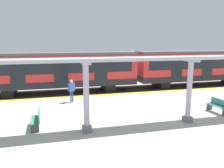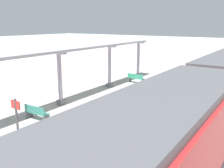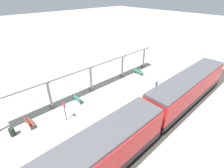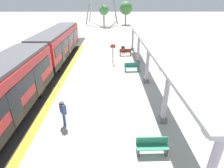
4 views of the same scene
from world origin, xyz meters
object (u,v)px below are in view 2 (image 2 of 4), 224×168
object	(u,v)px
bench_mid_platform	(36,113)
passenger_waiting_near_edge	(178,84)
bench_near_end	(136,78)
platform_info_sign	(17,119)
canopy_pillar_third	(60,78)
canopy_pillar_nearest	(138,59)
canopy_pillar_second	(110,66)

from	to	relation	value
bench_mid_platform	passenger_waiting_near_edge	world-z (taller)	passenger_waiting_near_edge
bench_near_end	passenger_waiting_near_edge	bearing A→B (deg)	154.88
platform_info_sign	bench_near_end	bearing A→B (deg)	-82.81
canopy_pillar_third	passenger_waiting_near_edge	distance (m)	8.26
canopy_pillar_nearest	canopy_pillar_third	bearing A→B (deg)	90.00
bench_near_end	bench_mid_platform	distance (m)	10.78
canopy_pillar_second	bench_mid_platform	xyz separation A→B (m)	(-0.96, 8.37, -1.31)
platform_info_sign	canopy_pillar_nearest	bearing A→B (deg)	-79.81
canopy_pillar_third	bench_near_end	size ratio (longest dim) A/B	2.29
canopy_pillar_second	platform_info_sign	distance (m)	11.20
canopy_pillar_nearest	bench_mid_platform	xyz separation A→B (m)	(-0.96, 13.33, -1.31)
canopy_pillar_nearest	bench_near_end	size ratio (longest dim) A/B	2.29
bench_near_end	passenger_waiting_near_edge	size ratio (longest dim) A/B	0.91
canopy_pillar_third	bench_mid_platform	bearing A→B (deg)	109.08
canopy_pillar_nearest	platform_info_sign	world-z (taller)	canopy_pillar_nearest
bench_near_end	passenger_waiting_near_edge	world-z (taller)	passenger_waiting_near_edge
canopy_pillar_nearest	bench_near_end	bearing A→B (deg)	114.57
bench_mid_platform	platform_info_sign	world-z (taller)	platform_info_sign
bench_near_end	platform_info_sign	distance (m)	13.37
canopy_pillar_nearest	canopy_pillar_second	xyz separation A→B (m)	(0.00, 4.96, 0.00)
passenger_waiting_near_edge	bench_near_end	bearing A→B (deg)	-25.12
passenger_waiting_near_edge	bench_mid_platform	bearing A→B (deg)	60.65
canopy_pillar_nearest	bench_mid_platform	distance (m)	13.42
canopy_pillar_second	passenger_waiting_near_edge	distance (m)	5.85
canopy_pillar_third	bench_near_end	distance (m)	8.20
canopy_pillar_second	canopy_pillar_third	bearing A→B (deg)	90.00
canopy_pillar_nearest	bench_mid_platform	bearing A→B (deg)	94.11
bench_near_end	platform_info_sign	size ratio (longest dim) A/B	0.69
canopy_pillar_nearest	platform_info_sign	bearing A→B (deg)	100.19
canopy_pillar_second	platform_info_sign	bearing A→B (deg)	104.68
canopy_pillar_second	platform_info_sign	size ratio (longest dim) A/B	1.57
canopy_pillar_third	bench_near_end	xyz separation A→B (m)	(-1.17, -8.01, -1.31)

